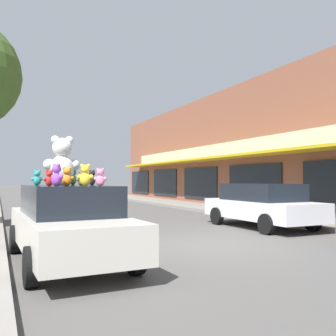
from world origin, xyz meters
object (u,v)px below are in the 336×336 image
Objects in this scene: teddy_bear_pink at (100,177)px; teddy_bear_brown at (81,179)px; teddy_bear_teal at (37,178)px; teddy_bear_red at (49,178)px; teddy_bear_yellow at (85,175)px; teddy_bear_green at (73,177)px; parked_car_far_center at (261,204)px; plush_art_car at (68,222)px; teddy_bear_giant at (62,162)px; teddy_bear_black at (92,178)px; teddy_bear_purple at (56,175)px; teddy_bear_orange at (67,177)px.

teddy_bear_brown is (-0.16, 0.84, -0.01)m from teddy_bear_pink.
teddy_bear_red is at bearing 93.80° from teddy_bear_teal.
teddy_bear_yellow reaches higher than teddy_bear_green.
parked_car_far_center is (6.72, 2.28, -0.88)m from teddy_bear_green.
plush_art_car is 1.26m from teddy_bear_giant.
teddy_bear_teal is (-0.12, 0.87, 0.01)m from teddy_bear_red.
teddy_bear_green is (0.17, 0.45, 0.89)m from plush_art_car.
teddy_bear_black is 0.07× the size of parked_car_far_center.
parked_car_far_center is at bearing -90.69° from teddy_bear_purple.
teddy_bear_giant reaches higher than teddy_bear_purple.
teddy_bear_black is 1.25m from teddy_bear_orange.
teddy_bear_black reaches higher than parked_car_far_center.
teddy_bear_purple is at bearing 54.15° from teddy_bear_orange.
teddy_bear_pink is 1.04× the size of teddy_bear_teal.
teddy_bear_green is at bearing 21.02° from teddy_bear_black.
plush_art_car is 1.05m from teddy_bear_teal.
teddy_bear_teal is (-1.07, 0.05, -0.01)m from teddy_bear_black.
teddy_bear_black is at bearing -63.29° from teddy_bear_purple.
teddy_bear_yellow is (0.18, -1.40, -0.30)m from teddy_bear_giant.
teddy_bear_purple reaches higher than teddy_bear_red.
teddy_bear_black is at bearing -118.24° from teddy_bear_orange.
plush_art_car is 1.50m from teddy_bear_purple.
teddy_bear_red is (-0.27, 0.22, -0.02)m from teddy_bear_orange.
parked_car_far_center is (6.89, 2.73, 0.00)m from plush_art_car.
teddy_bear_teal is at bearing -37.50° from teddy_bear_pink.
teddy_bear_brown is at bearing -75.59° from teddy_bear_yellow.
teddy_bear_orange is at bearing 119.45° from teddy_bear_red.
teddy_bear_yellow is at bearing 125.26° from teddy_bear_red.
plush_art_car is 1.39m from teddy_bear_yellow.
teddy_bear_green is (0.73, 0.25, 0.02)m from teddy_bear_teal.
teddy_bear_red is at bearing -21.70° from teddy_bear_purple.
parked_car_far_center is (7.33, 3.40, -0.85)m from teddy_bear_red.
plush_art_car reaches higher than parked_car_far_center.
teddy_bear_giant is 0.23× the size of parked_car_far_center.
parked_car_far_center is at bearing -95.19° from teddy_bear_black.
teddy_bear_black reaches higher than teddy_bear_teal.
teddy_bear_red reaches higher than teddy_bear_brown.
teddy_bear_yellow is 1.36× the size of teddy_bear_brown.
parked_car_far_center is (7.06, 3.62, -0.88)m from teddy_bear_orange.
teddy_bear_black is at bearing 173.26° from teddy_bear_teal.
teddy_bear_yellow reaches higher than teddy_bear_black.
teddy_bear_red is (-0.62, -0.33, 0.00)m from teddy_bear_brown.
teddy_bear_black reaches higher than teddy_bear_brown.
teddy_bear_purple is (-0.72, 0.04, 0.03)m from teddy_bear_pink.
teddy_bear_black is 1.07m from teddy_bear_teal.
teddy_bear_green is (-0.01, 0.79, 0.03)m from teddy_bear_brown.
teddy_bear_purple is at bearing 76.53° from teddy_bear_red.
teddy_bear_pink is at bearing 119.05° from teddy_bear_teal.
teddy_bear_giant is at bearing 43.80° from teddy_bear_black.
plush_art_car is at bearing -47.28° from teddy_bear_purple.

